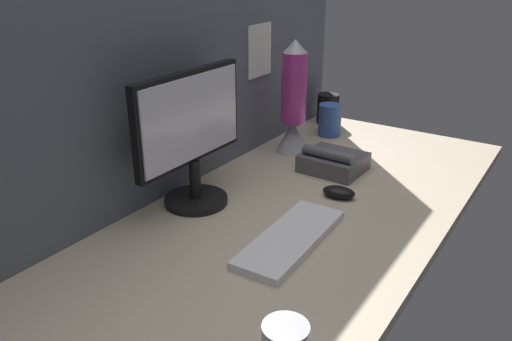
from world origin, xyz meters
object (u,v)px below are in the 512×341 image
Objects in this scene: mouse at (339,192)px; mug_ceramic_blue at (330,120)px; mug_black_travel at (328,109)px; desk_phone at (333,162)px; lava_lamp at (294,106)px; keyboard at (291,238)px; monitor at (191,133)px.

mouse is 0.75× the size of mug_ceramic_blue.
desk_phone is (-45.41, -24.46, -2.95)cm from mug_black_travel.
lava_lamp is at bearing 40.28° from mouse.
desk_phone is at bearing -152.16° from mug_ceramic_blue.
keyboard is at bearing 172.25° from mouse.
mouse is 0.49× the size of desk_phone.
mouse is 0.78× the size of mug_black_travel.
mouse is 71.77cm from mug_black_travel.
lava_lamp is 25.58cm from desk_phone.
mug_ceramic_blue is at bearing 19.40° from mouse.
monitor is 4.21× the size of mouse.
mouse is at bearing -150.98° from mug_black_travel.
monitor is at bearing 81.53° from keyboard.
mug_black_travel is at bearing 28.30° from desk_phone.
lava_lamp is at bearing 27.24° from keyboard.
keyboard is at bearing -158.81° from mug_black_travel.
mouse is 56.06cm from mug_ceramic_blue.
lava_lamp reaches higher than monitor.
monitor is 3.17× the size of mug_ceramic_blue.
mug_black_travel reaches higher than desk_phone.
monitor is 1.09× the size of keyboard.
monitor is at bearing 152.08° from desk_phone.
mug_black_travel reaches higher than mouse.
mug_black_travel is at bearing 29.35° from mug_ceramic_blue.
mug_ceramic_blue is (78.29, 27.95, 5.20)cm from keyboard.
keyboard is 29.41cm from mouse.
keyboard is 1.91× the size of desk_phone.
monitor is 2.08× the size of desk_phone.
mug_black_travel is at bearing 18.83° from keyboard.
mug_black_travel is 51.66cm from desk_phone.
mouse is 0.24× the size of lava_lamp.
monitor is 51.74cm from desk_phone.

